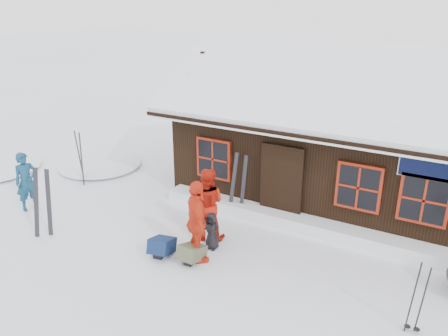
{
  "coord_description": "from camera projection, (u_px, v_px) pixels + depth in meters",
  "views": [
    {
      "loc": [
        4.64,
        -7.14,
        5.4
      ],
      "look_at": [
        -0.58,
        2.08,
        1.3
      ],
      "focal_mm": 35.0,
      "sensor_mm": 36.0,
      "label": 1
    }
  ],
  "objects": [
    {
      "name": "mountain_hut",
      "position": [
        335.0,
        141.0,
        12.66
      ],
      "size": [
        8.9,
        6.09,
        4.42
      ],
      "color": "black",
      "rests_on": "ground"
    },
    {
      "name": "skier_teal",
      "position": [
        27.0,
        182.0,
        11.76
      ],
      "size": [
        0.57,
        0.69,
        1.63
      ],
      "primitive_type": "imported",
      "rotation": [
        0.0,
        0.0,
        1.23
      ],
      "color": "navy",
      "rests_on": "ground"
    },
    {
      "name": "backpack_olive",
      "position": [
        192.0,
        256.0,
        9.56
      ],
      "size": [
        0.45,
        0.59,
        0.32
      ],
      "primitive_type": "cube",
      "rotation": [
        0.0,
        0.0,
        -0.02
      ],
      "color": "#4C4F38",
      "rests_on": "ground"
    },
    {
      "name": "ground",
      "position": [
        201.0,
        255.0,
        9.87
      ],
      "size": [
        120.0,
        120.0,
        0.0
      ],
      "primitive_type": "plane",
      "color": "white",
      "rests_on": "ground"
    },
    {
      "name": "snow_mounds",
      "position": [
        299.0,
        237.0,
        10.63
      ],
      "size": [
        20.6,
        13.2,
        0.48
      ],
      "color": "white",
      "rests_on": "ground"
    },
    {
      "name": "skier_orange_right",
      "position": [
        197.0,
        222.0,
        9.35
      ],
      "size": [
        1.12,
        1.1,
        1.89
      ],
      "primitive_type": "imported",
      "rotation": [
        0.0,
        0.0,
        2.37
      ],
      "color": "red",
      "rests_on": "ground"
    },
    {
      "name": "backpack_blue",
      "position": [
        162.0,
        249.0,
        9.82
      ],
      "size": [
        0.57,
        0.68,
        0.33
      ],
      "primitive_type": "cube",
      "rotation": [
        0.0,
        0.0,
        0.2
      ],
      "color": "#102146",
      "rests_on": "ground"
    },
    {
      "name": "skier_orange_left",
      "position": [
        207.0,
        204.0,
        10.28
      ],
      "size": [
        1.07,
        0.97,
        1.79
      ],
      "primitive_type": "imported",
      "rotation": [
        0.0,
        0.0,
        3.56
      ],
      "color": "red",
      "rests_on": "ground"
    },
    {
      "name": "ski_pair_right",
      "position": [
        238.0,
        185.0,
        11.45
      ],
      "size": [
        0.57,
        0.14,
        1.79
      ],
      "rotation": [
        0.0,
        0.0,
        0.06
      ],
      "color": "black",
      "rests_on": "ground"
    },
    {
      "name": "snow_drift",
      "position": [
        299.0,
        222.0,
        10.95
      ],
      "size": [
        7.6,
        0.6,
        0.35
      ],
      "primitive_type": "cube",
      "color": "white",
      "rests_on": "ground"
    },
    {
      "name": "ski_poles",
      "position": [
        417.0,
        300.0,
        7.36
      ],
      "size": [
        0.25,
        0.12,
        1.41
      ],
      "color": "black",
      "rests_on": "ground"
    },
    {
      "name": "skier_crouched",
      "position": [
        211.0,
        231.0,
        9.99
      ],
      "size": [
        0.46,
        0.32,
        0.9
      ],
      "primitive_type": "imported",
      "rotation": [
        0.0,
        0.0,
        0.09
      ],
      "color": "black",
      "rests_on": "ground"
    },
    {
      "name": "ski_pair_mid",
      "position": [
        80.0,
        158.0,
        13.52
      ],
      "size": [
        0.48,
        0.29,
        1.7
      ],
      "rotation": [
        0.0,
        0.0,
        -0.52
      ],
      "color": "black",
      "rests_on": "ground"
    },
    {
      "name": "ski_pair_left",
      "position": [
        43.0,
        204.0,
        10.36
      ],
      "size": [
        0.54,
        0.31,
        1.83
      ],
      "rotation": [
        0.0,
        0.0,
        0.49
      ],
      "color": "black",
      "rests_on": "ground"
    }
  ]
}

